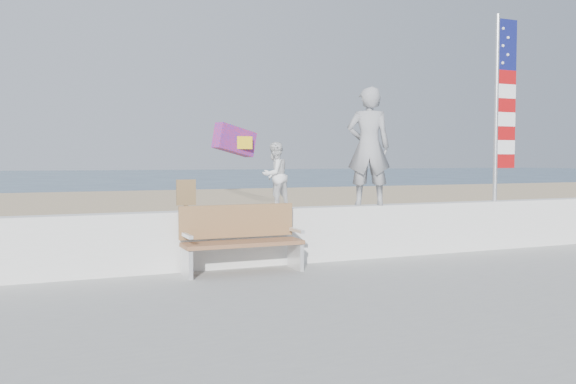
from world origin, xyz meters
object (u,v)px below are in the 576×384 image
Objects in this scene: adult at (369,147)px; bench at (241,238)px; child at (275,175)px; flag at (502,100)px.

adult reaches higher than bench.
bench is at bearing 7.31° from child.
adult is 3.02m from flag.
bench is 5.83m from flag.
child is 1.26m from bench.
child is 0.59× the size of bench.
child is at bearing 24.63° from adult.
flag reaches higher than adult.
bench is (-0.73, -0.45, -0.92)m from child.
adult is 1.12× the size of bench.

